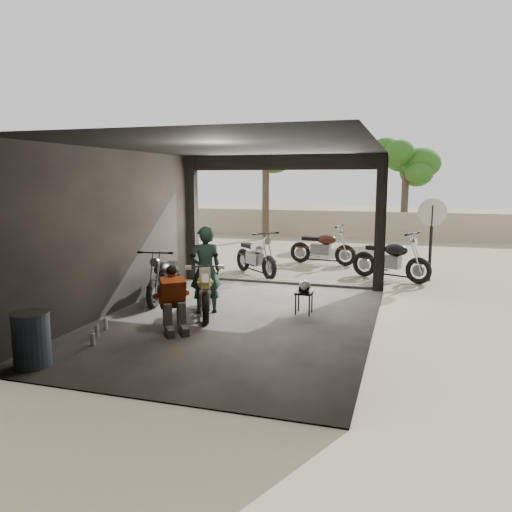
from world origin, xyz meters
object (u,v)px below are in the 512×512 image
Objects in this scene: left_bike at (164,275)px; rider at (205,270)px; main_bike at (205,288)px; mechanic at (174,301)px; outside_bike_b at (323,244)px; oil_drum at (32,340)px; outside_bike_c at (391,256)px; sign_post at (432,226)px; outside_bike_a at (256,253)px; helmet at (305,286)px; stool at (304,296)px.

rider is at bearing -36.76° from left_bike.
mechanic reaches higher than main_bike.
outside_bike_b is 1.65× the size of mechanic.
left_bike is 2.17× the size of oil_drum.
main_bike is at bearing 167.42° from outside_bike_c.
sign_post is at bearing 16.56° from mechanic.
oil_drum is (-1.02, -7.38, -0.22)m from outside_bike_a.
oil_drum is (-4.58, -7.78, -0.25)m from outside_bike_c.
outside_bike_c is 5.56m from rider.
main_bike is 0.89× the size of outside_bike_b.
sign_post reaches higher than mechanic.
outside_bike_b is at bearing 58.22° from left_bike.
helmet is at bearing -11.07° from left_bike.
left_bike is at bearing 176.36° from stool.
stool is at bearing -4.53° from main_bike.
outside_bike_b reaches higher than left_bike.
outside_bike_a is 3.58m from outside_bike_c.
outside_bike_c is (3.56, 0.40, 0.03)m from outside_bike_a.
sign_post reaches higher than stool.
rider is at bearing -133.66° from outside_bike_a.
main_bike is 3.61× the size of stool.
outside_bike_c is at bearing -123.23° from outside_bike_b.
outside_bike_a is 4.11m from stool.
outside_bike_b is at bearing 55.56° from main_bike.
helmet is at bearing -105.98° from outside_bike_a.
outside_bike_a is 4.04× the size of stool.
outside_bike_b is (2.49, 5.63, 0.04)m from left_bike.
rider reaches higher than outside_bike_a.
main_bike is at bearing -119.85° from sign_post.
stool is (2.07, -3.54, -0.24)m from outside_bike_a.
outside_bike_b is (1.20, 6.47, 0.08)m from main_bike.
stool is 1.83× the size of helmet.
main_bike is 3.45m from oil_drum.
outside_bike_c is at bearing 59.53° from oil_drum.
sign_post is (4.35, 5.93, 0.87)m from mechanic.
outside_bike_c reaches higher than main_bike.
left_bike is at bearing 84.18° from mechanic.
outside_bike_c is (2.10, -1.89, 0.02)m from outside_bike_b.
sign_post is (5.57, 3.93, 0.84)m from left_bike.
mechanic is at bearing 59.55° from oil_drum.
rider reaches higher than main_bike.
main_bike is at bearing 68.29° from oil_drum.
mechanic reaches higher than helmet.
stool is (-1.49, -3.94, -0.27)m from outside_bike_c.
rider is at bearing -121.05° from sign_post.
helmet is at bearing -177.44° from outside_bike_c.
oil_drum is at bearing -97.61° from left_bike.
rider is at bearing 177.58° from outside_bike_b.
outside_bike_a is at bearing 119.69° from outside_bike_c.
outside_bike_c reaches higher than mechanic.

